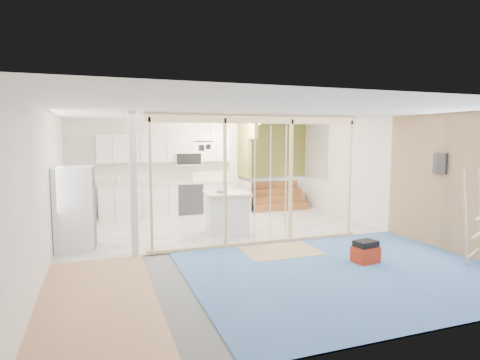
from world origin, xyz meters
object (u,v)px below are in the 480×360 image
object	(u,v)px
ladder	(475,218)
fridge	(75,209)
island	(227,213)
toolbox	(365,252)

from	to	relation	value
ladder	fridge	bearing A→B (deg)	135.28
island	toolbox	world-z (taller)	island
island	ladder	xyz separation A→B (m)	(3.17, -3.55, 0.36)
fridge	island	size ratio (longest dim) A/B	1.48
toolbox	fridge	bearing A→B (deg)	142.98
fridge	island	xyz separation A→B (m)	(3.09, 0.27, -0.33)
fridge	ladder	xyz separation A→B (m)	(6.26, -3.28, 0.03)
fridge	toolbox	size ratio (longest dim) A/B	3.51
island	ladder	distance (m)	4.77
toolbox	ladder	xyz separation A→B (m)	(1.58, -0.75, 0.64)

